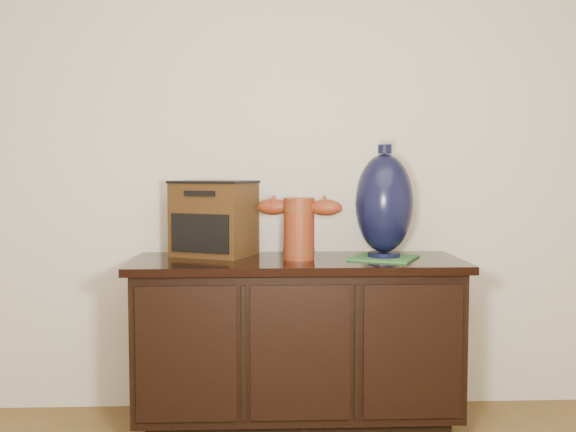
{
  "coord_description": "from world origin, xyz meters",
  "views": [
    {
      "loc": [
        -0.16,
        -0.74,
        1.15
      ],
      "look_at": [
        -0.04,
        2.18,
        0.95
      ],
      "focal_mm": 42.0,
      "sensor_mm": 36.0,
      "label": 1
    }
  ],
  "objects_px": {
    "terracotta_vessel": "(299,225)",
    "lamp_base": "(384,204)",
    "tv_radio": "(214,218)",
    "sideboard": "(297,341)",
    "spray_can": "(250,235)"
  },
  "relations": [
    {
      "from": "terracotta_vessel",
      "to": "lamp_base",
      "type": "bearing_deg",
      "value": 15.93
    },
    {
      "from": "sideboard",
      "to": "spray_can",
      "type": "distance_m",
      "value": 0.54
    },
    {
      "from": "terracotta_vessel",
      "to": "sideboard",
      "type": "bearing_deg",
      "value": 132.93
    },
    {
      "from": "sideboard",
      "to": "lamp_base",
      "type": "xyz_separation_m",
      "value": [
        0.39,
        -0.0,
        0.61
      ]
    },
    {
      "from": "spray_can",
      "to": "terracotta_vessel",
      "type": "bearing_deg",
      "value": -45.33
    },
    {
      "from": "terracotta_vessel",
      "to": "spray_can",
      "type": "height_order",
      "value": "terracotta_vessel"
    },
    {
      "from": "sideboard",
      "to": "lamp_base",
      "type": "relative_size",
      "value": 2.92
    },
    {
      "from": "tv_radio",
      "to": "lamp_base",
      "type": "xyz_separation_m",
      "value": [
        0.76,
        -0.14,
        0.07
      ]
    },
    {
      "from": "sideboard",
      "to": "spray_can",
      "type": "relative_size",
      "value": 8.14
    },
    {
      "from": "tv_radio",
      "to": "terracotta_vessel",
      "type": "bearing_deg",
      "value": 1.85
    },
    {
      "from": "lamp_base",
      "to": "tv_radio",
      "type": "bearing_deg",
      "value": 169.27
    },
    {
      "from": "lamp_base",
      "to": "terracotta_vessel",
      "type": "bearing_deg",
      "value": -178.08
    },
    {
      "from": "sideboard",
      "to": "tv_radio",
      "type": "height_order",
      "value": "tv_radio"
    },
    {
      "from": "terracotta_vessel",
      "to": "lamp_base",
      "type": "height_order",
      "value": "lamp_base"
    },
    {
      "from": "terracotta_vessel",
      "to": "spray_can",
      "type": "distance_m",
      "value": 0.32
    }
  ]
}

